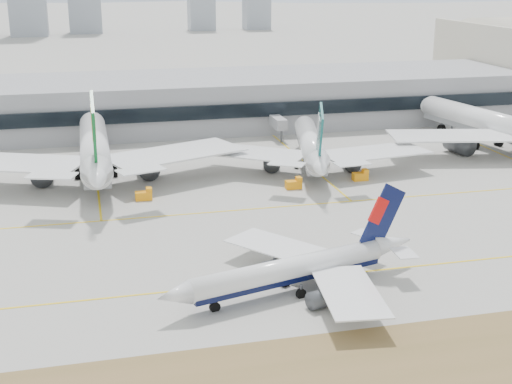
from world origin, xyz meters
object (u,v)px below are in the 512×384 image
object	(u,v)px
widebody_china_air	(491,125)
taxiing_airliner	(297,269)
widebody_eva	(95,151)
terminal	(185,101)
widebody_cathay	(311,147)

from	to	relation	value
widebody_china_air	taxiing_airliner	bearing A→B (deg)	123.77
widebody_eva	terminal	bearing A→B (deg)	-27.62
widebody_cathay	widebody_china_air	bearing A→B (deg)	-68.02
widebody_eva	widebody_china_air	distance (m)	105.60
terminal	taxiing_airliner	bearing A→B (deg)	-90.44
widebody_cathay	terminal	world-z (taller)	widebody_cathay
widebody_eva	widebody_china_air	bearing A→B (deg)	-87.17
taxiing_airliner	terminal	world-z (taller)	terminal
widebody_cathay	terminal	size ratio (longest dim) A/B	0.20
widebody_eva	widebody_cathay	world-z (taller)	widebody_eva
taxiing_airliner	widebody_cathay	xyz separation A→B (m)	(23.48, 65.83, 1.86)
widebody_china_air	widebody_eva	bearing A→B (deg)	82.56
widebody_china_air	terminal	xyz separation A→B (m)	(-76.53, 50.00, 1.02)
terminal	widebody_cathay	bearing A→B (deg)	-68.87
terminal	widebody_china_air	bearing A→B (deg)	-33.16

